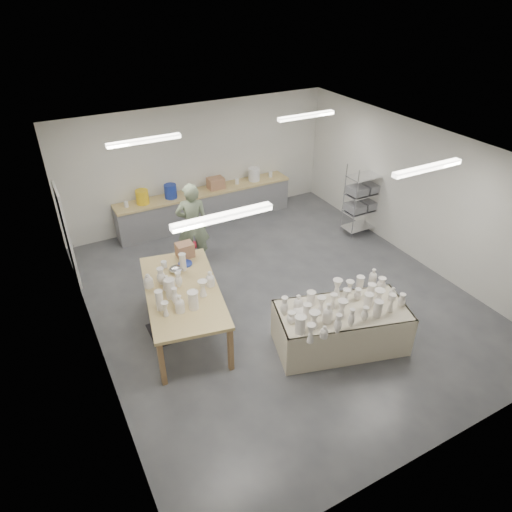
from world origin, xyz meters
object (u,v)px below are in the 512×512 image
drying_table (340,326)px  red_stool (190,246)px  potter (193,225)px  work_table (181,287)px

drying_table → red_stool: drying_table is taller
potter → red_stool: potter is taller
potter → red_stool: bearing=-71.0°
work_table → potter: potter is taller
drying_table → red_stool: bearing=123.1°
drying_table → potter: potter is taller
potter → red_stool: size_ratio=4.26×
drying_table → potter: size_ratio=1.27×
red_stool → drying_table: bearing=-73.0°
drying_table → red_stool: 4.17m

